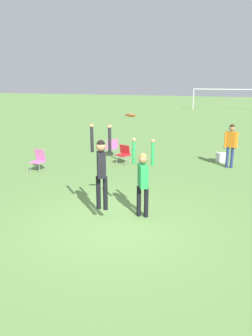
{
  "coord_description": "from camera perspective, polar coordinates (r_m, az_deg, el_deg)",
  "views": [
    {
      "loc": [
        2.71,
        -7.22,
        3.63
      ],
      "look_at": [
        0.11,
        0.73,
        1.3
      ],
      "focal_mm": 35.0,
      "sensor_mm": 36.0,
      "label": 1
    }
  ],
  "objects": [
    {
      "name": "camping_chair_1",
      "position": [
        14.22,
        -0.4,
        2.66
      ],
      "size": [
        0.64,
        0.68,
        0.78
      ],
      "rotation": [
        0.0,
        0.0,
        2.82
      ],
      "color": "gray",
      "rests_on": "ground_plane"
    },
    {
      "name": "camping_chair_0",
      "position": [
        13.55,
        -14.98,
        1.56
      ],
      "size": [
        0.54,
        0.58,
        0.85
      ],
      "rotation": [
        0.0,
        0.0,
        3.01
      ],
      "color": "gray",
      "rests_on": "ground_plane"
    },
    {
      "name": "person_defending",
      "position": [
        8.55,
        2.95,
        -1.44
      ],
      "size": [
        0.6,
        0.49,
        2.13
      ],
      "rotation": [
        0.0,
        0.0,
        -1.09
      ],
      "color": "black",
      "rests_on": "ground_plane"
    },
    {
      "name": "soccer_goal",
      "position": [
        39.72,
        16.84,
        12.32
      ],
      "size": [
        7.1,
        0.1,
        2.35
      ],
      "color": "white",
      "rests_on": "ground_plane"
    },
    {
      "name": "camping_chair_2",
      "position": [
        15.52,
        -2.52,
        3.82
      ],
      "size": [
        0.65,
        0.69,
        0.8
      ],
      "rotation": [
        0.0,
        0.0,
        3.4
      ],
      "color": "gray",
      "rests_on": "ground_plane"
    },
    {
      "name": "person_jumping",
      "position": [
        8.3,
        -4.33,
        0.55
      ],
      "size": [
        0.58,
        0.47,
        2.24
      ],
      "rotation": [
        0.0,
        0.0,
        2.05
      ],
      "color": "black",
      "rests_on": "ground_plane"
    },
    {
      "name": "person_spectator_near",
      "position": [
        14.03,
        17.81,
        4.4
      ],
      "size": [
        0.56,
        0.34,
        1.81
      ],
      "rotation": [
        0.0,
        0.0,
        -0.4
      ],
      "color": "navy",
      "rests_on": "ground_plane"
    },
    {
      "name": "ground_plane",
      "position": [
        8.52,
        -2.26,
        -9.66
      ],
      "size": [
        120.0,
        120.0,
        0.0
      ],
      "primitive_type": "plane",
      "color": "#608C47"
    },
    {
      "name": "cooler_box",
      "position": [
        15.13,
        16.26,
        1.8
      ],
      "size": [
        0.49,
        0.32,
        0.4
      ],
      "color": "white",
      "rests_on": "ground_plane"
    },
    {
      "name": "frisbee",
      "position": [
        8.04,
        0.75,
        9.14
      ],
      "size": [
        0.26,
        0.24,
        0.11
      ],
      "color": "#E04C23"
    }
  ]
}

